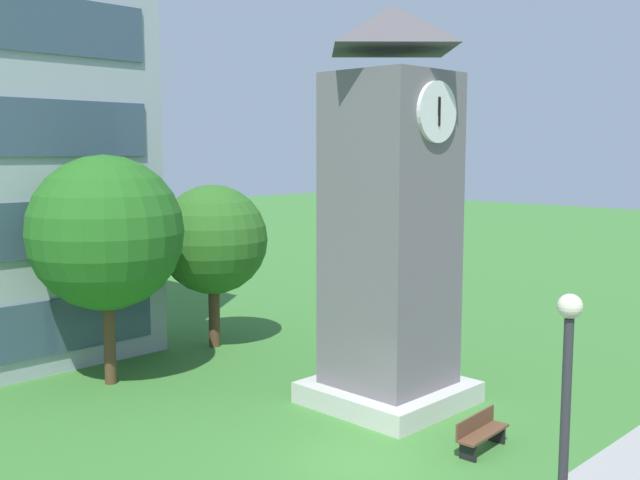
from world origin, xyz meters
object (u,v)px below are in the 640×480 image
clock_tower (390,230)px  tree_near_tower (213,240)px  street_lamp (565,427)px  tree_by_building (106,233)px  park_bench (481,432)px

clock_tower → tree_near_tower: size_ratio=1.86×
clock_tower → street_lamp: clock_tower is taller
clock_tower → tree_by_building: (-4.77, 7.35, -0.29)m
street_lamp → clock_tower: bearing=52.8°
park_bench → tree_near_tower: size_ratio=0.30×
tree_by_building → street_lamp: bearing=-96.1°
park_bench → clock_tower: bearing=73.4°
tree_by_building → clock_tower: bearing=-57.0°
park_bench → tree_by_building: 12.52m
clock_tower → park_bench: bearing=-106.6°
clock_tower → tree_near_tower: (0.25, 8.58, -1.04)m
tree_near_tower → tree_by_building: size_ratio=0.84×
clock_tower → street_lamp: (-6.46, -8.50, -1.73)m
street_lamp → tree_by_building: bearing=83.9°
street_lamp → tree_near_tower: 18.37m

